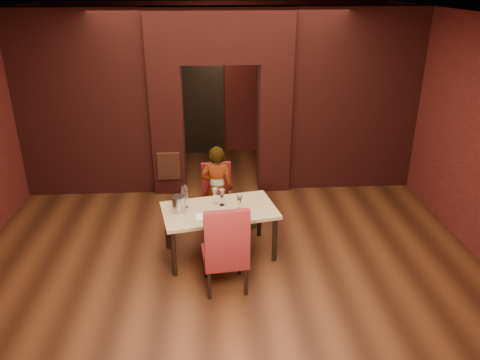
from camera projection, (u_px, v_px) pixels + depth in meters
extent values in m
plane|color=#482412|center=(226.00, 241.00, 7.00)|extent=(8.00, 8.00, 0.00)
cube|color=silver|center=(223.00, 15.00, 5.73)|extent=(7.00, 8.00, 0.04)
cube|color=maroon|center=(218.00, 80.00, 10.03)|extent=(7.00, 0.04, 3.20)
cube|color=maroon|center=(249.00, 358.00, 2.71)|extent=(7.00, 0.04, 3.20)
cube|color=maroon|center=(473.00, 134.00, 6.57)|extent=(0.04, 8.00, 3.20)
cube|color=maroon|center=(168.00, 129.00, 8.32)|extent=(0.55, 0.55, 2.30)
cube|color=maroon|center=(274.00, 127.00, 8.43)|extent=(0.55, 0.55, 2.30)
cube|color=maroon|center=(220.00, 35.00, 7.74)|extent=(2.45, 0.55, 0.90)
cube|color=maroon|center=(84.00, 105.00, 8.06)|extent=(2.28, 0.35, 3.20)
cube|color=maroon|center=(353.00, 101.00, 8.34)|extent=(2.28, 0.35, 3.20)
cube|color=#9E4A2E|center=(169.00, 166.00, 8.29)|extent=(0.40, 0.03, 0.50)
cube|color=black|center=(201.00, 106.00, 10.17)|extent=(0.90, 0.08, 2.10)
cube|color=black|center=(201.00, 107.00, 10.13)|extent=(1.02, 0.04, 2.22)
cube|color=tan|center=(220.00, 232.00, 6.53)|extent=(1.67, 1.14, 0.72)
cube|color=maroon|center=(218.00, 197.00, 7.23)|extent=(0.50, 0.50, 1.00)
cube|color=maroon|center=(225.00, 246.00, 5.75)|extent=(0.59, 0.59, 1.19)
imported|color=white|center=(217.00, 189.00, 7.09)|extent=(0.53, 0.38, 1.37)
cube|color=white|center=(206.00, 216.00, 6.19)|extent=(0.29, 0.22, 0.00)
cylinder|color=#A8A8AF|center=(179.00, 204.00, 6.28)|extent=(0.18, 0.18, 0.22)
cylinder|color=white|center=(185.00, 196.00, 6.38)|extent=(0.08, 0.08, 0.33)
imported|color=#2F632A|center=(251.00, 211.00, 7.38)|extent=(0.53, 0.51, 0.46)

